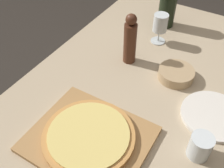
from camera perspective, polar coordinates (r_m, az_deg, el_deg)
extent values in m
cube|color=tan|center=(1.12, 6.87, -1.28)|extent=(0.96, 1.53, 0.03)
cylinder|color=brown|center=(1.99, 3.85, 7.82)|extent=(0.06, 0.06, 0.75)
cube|color=#A87A47|center=(0.93, -5.01, -11.83)|extent=(0.40, 0.34, 0.02)
cylinder|color=#C68947|center=(0.91, -5.08, -11.20)|extent=(0.32, 0.32, 0.02)
cylinder|color=#E0C66B|center=(0.90, -5.12, -10.76)|extent=(0.28, 0.28, 0.01)
cylinder|color=black|center=(1.46, 12.02, 16.27)|extent=(0.09, 0.09, 0.22)
cylinder|color=#4C2819|center=(1.17, 3.91, 8.78)|extent=(0.06, 0.06, 0.19)
sphere|color=#4C2819|center=(1.11, 4.22, 13.83)|extent=(0.05, 0.05, 0.05)
cylinder|color=silver|center=(1.37, 9.94, 9.22)|extent=(0.07, 0.07, 0.00)
cylinder|color=silver|center=(1.35, 10.11, 10.33)|extent=(0.01, 0.01, 0.06)
cylinder|color=silver|center=(1.31, 10.51, 12.96)|extent=(0.07, 0.07, 0.09)
cylinder|color=tan|center=(1.16, 13.77, 2.13)|extent=(0.15, 0.15, 0.04)
cylinder|color=silver|center=(0.91, 18.63, -12.74)|extent=(0.07, 0.07, 0.09)
cylinder|color=silver|center=(1.06, 21.20, -6.36)|extent=(0.24, 0.24, 0.01)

